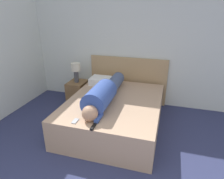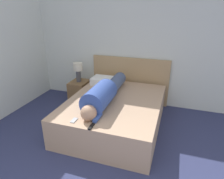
{
  "view_description": "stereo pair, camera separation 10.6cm",
  "coord_description": "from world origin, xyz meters",
  "px_view_note": "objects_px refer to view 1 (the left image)",
  "views": [
    {
      "loc": [
        0.65,
        -0.59,
        1.97
      ],
      "look_at": [
        -0.18,
        2.23,
        0.76
      ],
      "focal_mm": 32.0,
      "sensor_mm": 36.0,
      "label": 1
    },
    {
      "loc": [
        0.75,
        -0.56,
        1.97
      ],
      "look_at": [
        -0.18,
        2.23,
        0.76
      ],
      "focal_mm": 32.0,
      "sensor_mm": 36.0,
      "label": 2
    }
  ],
  "objects_px": {
    "nightstand": "(78,92)",
    "table_lamp": "(76,70)",
    "bed": "(114,113)",
    "person_lying": "(104,94)",
    "cell_phone": "(75,121)",
    "tv_remote": "(93,127)",
    "pillow_near_headboard": "(105,81)"
  },
  "relations": [
    {
      "from": "pillow_near_headboard",
      "to": "tv_remote",
      "type": "bearing_deg",
      "value": -77.32
    },
    {
      "from": "bed",
      "to": "table_lamp",
      "type": "xyz_separation_m",
      "value": [
        -1.06,
        0.73,
        0.49
      ]
    },
    {
      "from": "pillow_near_headboard",
      "to": "tv_remote",
      "type": "height_order",
      "value": "pillow_near_headboard"
    },
    {
      "from": "pillow_near_headboard",
      "to": "cell_phone",
      "type": "xyz_separation_m",
      "value": [
        0.06,
        -1.5,
        -0.06
      ]
    },
    {
      "from": "bed",
      "to": "pillow_near_headboard",
      "type": "height_order",
      "value": "pillow_near_headboard"
    },
    {
      "from": "bed",
      "to": "person_lying",
      "type": "distance_m",
      "value": 0.46
    },
    {
      "from": "nightstand",
      "to": "table_lamp",
      "type": "xyz_separation_m",
      "value": [
        0.0,
        0.0,
        0.51
      ]
    },
    {
      "from": "table_lamp",
      "to": "pillow_near_headboard",
      "type": "bearing_deg",
      "value": -5.17
    },
    {
      "from": "nightstand",
      "to": "tv_remote",
      "type": "xyz_separation_m",
      "value": [
        1.03,
        -1.63,
        0.29
      ]
    },
    {
      "from": "nightstand",
      "to": "table_lamp",
      "type": "distance_m",
      "value": 0.51
    },
    {
      "from": "person_lying",
      "to": "pillow_near_headboard",
      "type": "height_order",
      "value": "person_lying"
    },
    {
      "from": "pillow_near_headboard",
      "to": "cell_phone",
      "type": "bearing_deg",
      "value": -87.81
    },
    {
      "from": "table_lamp",
      "to": "person_lying",
      "type": "height_order",
      "value": "table_lamp"
    },
    {
      "from": "table_lamp",
      "to": "tv_remote",
      "type": "height_order",
      "value": "table_lamp"
    },
    {
      "from": "bed",
      "to": "cell_phone",
      "type": "distance_m",
      "value": 0.92
    },
    {
      "from": "person_lying",
      "to": "cell_phone",
      "type": "bearing_deg",
      "value": -105.74
    },
    {
      "from": "bed",
      "to": "cell_phone",
      "type": "relative_size",
      "value": 14.9
    },
    {
      "from": "pillow_near_headboard",
      "to": "nightstand",
      "type": "bearing_deg",
      "value": 174.83
    },
    {
      "from": "bed",
      "to": "nightstand",
      "type": "xyz_separation_m",
      "value": [
        -1.06,
        0.73,
        -0.02
      ]
    },
    {
      "from": "nightstand",
      "to": "table_lamp",
      "type": "relative_size",
      "value": 1.1
    },
    {
      "from": "tv_remote",
      "to": "cell_phone",
      "type": "xyz_separation_m",
      "value": [
        -0.3,
        0.07,
        -0.01
      ]
    },
    {
      "from": "bed",
      "to": "cell_phone",
      "type": "height_order",
      "value": "cell_phone"
    },
    {
      "from": "cell_phone",
      "to": "nightstand",
      "type": "bearing_deg",
      "value": 115.11
    },
    {
      "from": "nightstand",
      "to": "pillow_near_headboard",
      "type": "height_order",
      "value": "pillow_near_headboard"
    },
    {
      "from": "bed",
      "to": "person_lying",
      "type": "xyz_separation_m",
      "value": [
        -0.14,
        -0.14,
        0.41
      ]
    },
    {
      "from": "person_lying",
      "to": "tv_remote",
      "type": "height_order",
      "value": "person_lying"
    },
    {
      "from": "nightstand",
      "to": "person_lying",
      "type": "height_order",
      "value": "person_lying"
    },
    {
      "from": "tv_remote",
      "to": "nightstand",
      "type": "bearing_deg",
      "value": 122.17
    },
    {
      "from": "nightstand",
      "to": "table_lamp",
      "type": "height_order",
      "value": "table_lamp"
    },
    {
      "from": "bed",
      "to": "table_lamp",
      "type": "distance_m",
      "value": 1.38
    },
    {
      "from": "cell_phone",
      "to": "person_lying",
      "type": "bearing_deg",
      "value": 74.26
    },
    {
      "from": "person_lying",
      "to": "table_lamp",
      "type": "bearing_deg",
      "value": 136.52
    }
  ]
}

